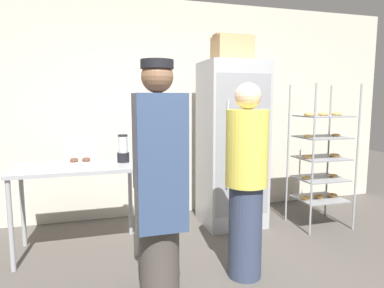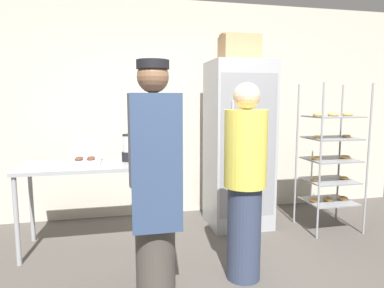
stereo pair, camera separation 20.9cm
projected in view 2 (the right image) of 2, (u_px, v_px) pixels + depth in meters
back_wall at (179, 110)px, 4.49m from camera, size 6.40×0.12×2.74m
refrigerator at (239, 145)px, 4.04m from camera, size 0.70×0.67×1.94m
baking_rack at (331, 159)px, 3.92m from camera, size 0.61×0.51×1.68m
prep_counter at (81, 174)px, 3.41m from camera, size 1.17×0.64×0.86m
donut_box at (85, 160)px, 3.39m from camera, size 0.30×0.22×0.26m
blender_pitcher at (128, 149)px, 3.55m from camera, size 0.12×0.12×0.29m
cardboard_storage_box at (239, 48)px, 3.94m from camera, size 0.44×0.32×0.31m
person_baker at (154, 177)px, 2.56m from camera, size 0.38×0.40×1.78m
person_customer at (245, 181)px, 2.80m from camera, size 0.35×0.35×1.64m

